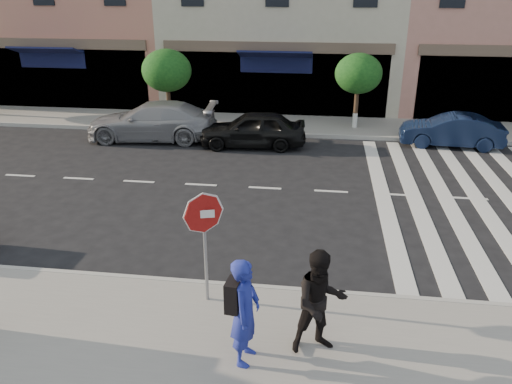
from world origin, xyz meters
name	(u,v)px	position (x,y,z in m)	size (l,w,h in m)	color
ground	(245,254)	(0.00, 0.00, 0.00)	(120.00, 120.00, 0.00)	black
sidewalk_near	(210,365)	(0.00, -3.75, 0.07)	(60.00, 4.50, 0.15)	gray
sidewalk_far	(284,125)	(0.00, 11.00, 0.07)	(60.00, 3.00, 0.15)	gray
street_tree_wb	(167,71)	(-5.00, 10.80, 2.31)	(2.10, 2.10, 3.06)	#473323
street_tree_c	(359,74)	(3.00, 10.80, 2.36)	(1.90, 1.90, 3.04)	#473323
stop_sign	(204,223)	(-0.42, -2.09, 1.80)	(0.77, 0.24, 2.25)	gray
photographer	(245,312)	(0.57, -3.60, 1.07)	(0.67, 0.44, 1.84)	navy
walker	(320,302)	(1.72, -3.19, 1.07)	(0.89, 0.70, 1.84)	black
car_far_left	(152,121)	(-5.00, 8.47, 0.74)	(2.07, 5.09, 1.48)	gray
car_far_mid	(253,129)	(-0.94, 8.07, 0.68)	(1.60, 3.98, 1.36)	black
car_far_right	(451,130)	(6.50, 9.10, 0.62)	(1.30, 3.73, 1.23)	black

